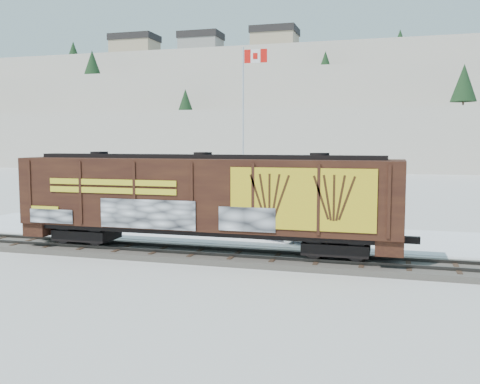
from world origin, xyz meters
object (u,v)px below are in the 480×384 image
(flagpole, at_px, (244,153))
(car_silver, at_px, (216,219))
(car_dark, at_px, (349,225))
(hopper_railcar, at_px, (203,197))
(car_white, at_px, (275,225))

(flagpole, relative_size, car_silver, 2.81)
(car_silver, xyz_separation_m, car_dark, (8.35, 0.24, -0.06))
(hopper_railcar, distance_m, flagpole, 15.12)
(flagpole, height_order, car_dark, flagpole)
(hopper_railcar, distance_m, car_dark, 10.38)
(flagpole, xyz_separation_m, car_silver, (0.17, -7.30, -4.02))
(car_white, bearing_deg, flagpole, 47.91)
(car_white, bearing_deg, hopper_railcar, -179.92)
(hopper_railcar, height_order, car_white, hopper_railcar)
(flagpole, distance_m, car_dark, 11.79)
(flagpole, bearing_deg, car_dark, -39.67)
(car_dark, bearing_deg, hopper_railcar, 153.52)
(hopper_railcar, bearing_deg, flagpole, 97.90)
(car_silver, distance_m, car_dark, 8.35)
(flagpole, height_order, car_white, flagpole)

